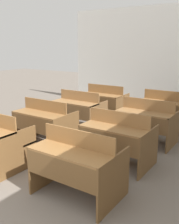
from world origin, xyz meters
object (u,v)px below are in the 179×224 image
object	(u,v)px
bench_third_right	(147,121)
bench_back_right	(165,109)
bench_front_right	(77,163)
bench_second_left	(44,122)
bench_third_left	(79,110)
bench_second_right	(117,138)
bench_back_left	(104,101)

from	to	relation	value
bench_third_right	bench_back_right	distance (m)	1.19
bench_front_right	bench_second_left	size ratio (longest dim) A/B	1.00
bench_back_right	bench_second_left	bearing A→B (deg)	-125.00
bench_third_left	bench_third_right	bearing A→B (deg)	0.26
bench_third_left	bench_second_right	bearing A→B (deg)	-35.63
bench_third_right	bench_back_right	bearing A→B (deg)	90.54
bench_front_right	bench_second_left	bearing A→B (deg)	145.31
bench_third_right	bench_back_right	size ratio (longest dim) A/B	1.00
bench_front_right	bench_third_left	world-z (taller)	same
bench_back_left	bench_front_right	bearing A→B (deg)	-64.43
bench_front_right	bench_second_left	world-z (taller)	same
bench_second_right	bench_back_left	bearing A→B (deg)	125.13
bench_second_left	bench_third_left	world-z (taller)	same
bench_third_right	bench_front_right	bearing A→B (deg)	-90.21
bench_second_right	bench_third_left	size ratio (longest dim) A/B	1.00
bench_third_left	bench_back_left	size ratio (longest dim) A/B	1.00
bench_second_right	bench_third_right	size ratio (longest dim) A/B	1.00
bench_second_left	bench_back_left	distance (m)	2.39
bench_third_right	bench_back_left	distance (m)	2.07
bench_second_left	bench_third_right	world-z (taller)	same
bench_front_right	bench_second_right	distance (m)	1.16
bench_second_right	bench_third_left	bearing A→B (deg)	144.37
bench_front_right	bench_back_left	world-z (taller)	same
bench_second_left	bench_back_right	world-z (taller)	same
bench_second_left	bench_second_right	world-z (taller)	same
bench_front_right	bench_back_left	bearing A→B (deg)	115.57
bench_second_left	bench_third_right	size ratio (longest dim) A/B	1.00
bench_second_right	bench_second_left	bearing A→B (deg)	179.71
bench_third_left	bench_back_right	bearing A→B (deg)	35.06
bench_front_right	bench_second_right	world-z (taller)	same
bench_second_left	bench_third_right	xyz separation A→B (m)	(1.70, 1.21, 0.00)
bench_back_left	bench_back_right	distance (m)	1.70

